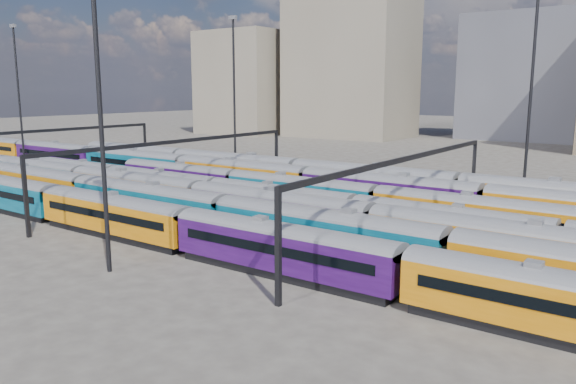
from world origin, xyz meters
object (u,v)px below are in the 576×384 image
Objects in this scene: rake_2 at (373,221)px; mast_2 at (99,91)px; rake_1 at (147,199)px; rake_0 at (282,243)px.

mast_2 is (-14.21, -17.00, 11.26)m from rake_2.
mast_2 reaches higher than rake_1.
mast_2 is at bearing -129.90° from rake_2.
rake_1 reaches higher than rake_2.
rake_2 is (2.57, 10.00, 0.13)m from rake_0.
rake_2 is at bearing 75.58° from rake_0.
rake_1 is 1.19× the size of rake_2.
rake_2 is at bearing 11.95° from rake_1.
rake_1 is 18.91m from mast_2.
rake_1 is 5.86× the size of mast_2.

